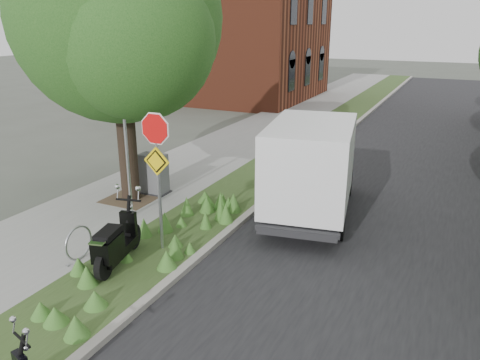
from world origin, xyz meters
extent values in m
plane|color=#4C5147|center=(0.00, 0.00, 0.00)|extent=(120.00, 120.00, 0.00)
cube|color=gray|center=(-4.25, 10.00, 0.06)|extent=(3.50, 60.00, 0.12)
cube|color=#32471E|center=(-1.50, 10.00, 0.06)|extent=(2.00, 60.00, 0.12)
cube|color=#9E9991|center=(-0.50, 10.00, 0.07)|extent=(0.20, 60.00, 0.13)
cube|color=black|center=(3.00, 10.00, 0.01)|extent=(7.00, 60.00, 0.01)
cylinder|color=black|center=(-4.00, 2.80, 2.36)|extent=(0.52, 0.52, 4.48)
sphere|color=#1B4918|center=(-4.00, 2.80, 5.08)|extent=(5.40, 5.40, 5.40)
sphere|color=#1B4918|center=(-5.21, 3.61, 4.41)|extent=(4.05, 4.05, 4.05)
sphere|color=#1B4918|center=(-2.92, 2.12, 4.54)|extent=(3.78, 3.78, 3.78)
cube|color=#473828|center=(-4.00, 2.80, 0.12)|extent=(1.40, 1.40, 0.01)
cylinder|color=#A5A8AD|center=(-3.20, 1.80, 2.12)|extent=(0.08, 0.08, 4.00)
torus|color=#A5A8AD|center=(-2.70, -0.60, 0.50)|extent=(0.05, 0.77, 0.77)
cube|color=#A5A8AD|center=(-2.70, -0.96, 0.14)|extent=(0.06, 0.06, 0.04)
cube|color=#A5A8AD|center=(-2.70, -0.24, 0.14)|extent=(0.06, 0.06, 0.04)
cylinder|color=#A5A8AD|center=(-1.40, 0.60, 1.62)|extent=(0.07, 0.07, 3.00)
cylinder|color=red|center=(-1.40, 0.57, 2.87)|extent=(0.86, 0.03, 0.86)
cylinder|color=white|center=(-1.40, 0.58, 2.87)|extent=(0.94, 0.02, 0.94)
cube|color=yellow|center=(-1.40, 0.57, 2.17)|extent=(0.64, 0.03, 0.64)
cube|color=brown|center=(-9.50, 22.00, 4.00)|extent=(9.00, 10.00, 8.00)
cylinder|color=black|center=(-1.98, 0.31, 0.41)|extent=(0.26, 0.59, 0.57)
cylinder|color=black|center=(-1.67, -1.02, 0.41)|extent=(0.26, 0.59, 0.57)
cube|color=black|center=(-1.81, -0.41, 0.43)|extent=(0.66, 1.32, 0.20)
cube|color=black|center=(-1.72, -0.78, 0.69)|extent=(0.55, 0.79, 0.44)
cube|color=black|center=(-1.74, -0.73, 0.98)|extent=(0.47, 0.72, 0.13)
cube|color=#262628|center=(0.92, 4.21, 0.46)|extent=(2.62, 5.06, 0.16)
cube|color=#B7BABC|center=(0.60, 6.05, 1.24)|extent=(2.06, 1.57, 1.46)
cube|color=white|center=(1.01, 3.72, 1.60)|extent=(2.56, 3.75, 2.00)
cube|color=#262628|center=(-3.69, 3.50, 0.14)|extent=(0.90, 0.61, 0.04)
cube|color=#5D5F62|center=(-3.69, 3.50, 0.71)|extent=(0.80, 0.51, 1.18)
camera|label=1|loc=(4.30, -7.22, 4.97)|focal=35.00mm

